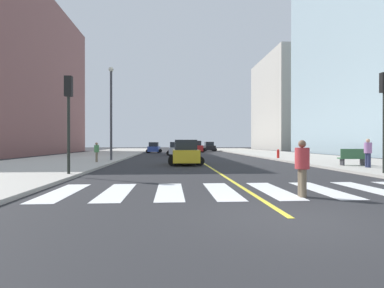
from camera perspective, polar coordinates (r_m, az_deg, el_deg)
name	(u,v)px	position (r m, az deg, el deg)	size (l,w,h in m)	color
ground_plane	(291,219)	(7.39, 17.78, -12.90)	(220.00, 220.00, 0.00)	#28282B
sidewalk_kerb_east	(338,161)	(30.58, 25.23, -2.80)	(10.00, 120.00, 0.15)	#B2ADA3
sidewalk_kerb_west	(57,162)	(28.39, -23.54, -3.03)	(10.00, 120.00, 0.15)	#B2ADA3
crosswalk_paint	(247,191)	(11.14, 10.08, -8.40)	(13.50, 4.00, 0.01)	silver
lane_divider_paint	(189,154)	(46.79, -0.61, -1.82)	(0.16, 80.00, 0.01)	yellow
parking_garage_concrete	(300,104)	(81.26, 19.16, 6.95)	(18.00, 24.00, 22.43)	#B2ADA3
low_rise_brick_west	(0,77)	(54.84, -31.78, 10.44)	(16.00, 32.00, 22.86)	brown
car_black_nearest	(209,147)	(61.88, 3.18, -0.52)	(2.70, 4.25, 1.87)	black
car_blue_second	(154,148)	(52.07, -6.98, -0.71)	(2.58, 4.02, 1.77)	#2D479E
car_yellow_third	(185,153)	(23.72, -1.22, -1.68)	(2.65, 4.25, 1.90)	gold
car_red_fourth	(196,147)	(53.77, 0.69, -0.55)	(2.89, 4.56, 2.02)	red
car_silver_fifth	(176,149)	(41.41, -2.97, -0.94)	(2.53, 4.01, 1.78)	#B7B7BC
traffic_light_near_corner	(384,103)	(18.48, 31.80, 6.44)	(0.36, 0.41, 5.05)	black
traffic_light_far_corner	(69,105)	(16.54, -21.67, 6.63)	(0.36, 0.41, 4.80)	black
park_bench	(353,157)	(23.55, 27.40, -2.20)	(1.84, 0.70, 1.12)	#33603D
pedestrian_crossing	(302,166)	(10.20, 19.54, -3.76)	(0.44, 0.44, 1.76)	brown
pedestrian_waiting_east	(368,152)	(22.06, 29.55, -1.22)	(0.44, 0.44, 1.78)	#232847
pedestrian_walking_west	(97,151)	(25.93, -17.09, -1.27)	(0.38, 0.38, 1.55)	brown
fire_hydrant	(278,154)	(32.39, 15.51, -1.72)	(0.26, 0.26, 0.89)	red
street_lamp	(111,106)	(28.66, -14.61, 6.81)	(0.44, 0.44, 8.26)	#38383D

